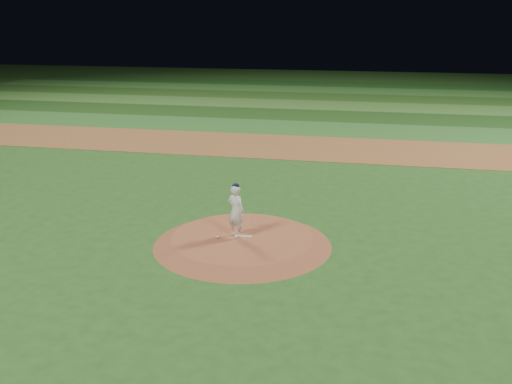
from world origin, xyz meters
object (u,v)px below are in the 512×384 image
rosin_bag (218,237)px  pitcher_on_mound (236,211)px  pitching_rubber (243,236)px  pitchers_mound (243,241)px

rosin_bag → pitcher_on_mound: bearing=24.6°
pitching_rubber → rosin_bag: size_ratio=4.42×
rosin_bag → pitcher_on_mound: pitcher_on_mound is taller
pitching_rubber → rosin_bag: rosin_bag is taller
pitching_rubber → pitcher_on_mound: 0.85m
pitchers_mound → pitcher_on_mound: (-0.20, 0.02, 0.96)m
pitchers_mound → pitching_rubber: pitching_rubber is taller
rosin_bag → pitcher_on_mound: size_ratio=0.07×
pitchers_mound → rosin_bag: rosin_bag is taller
pitching_rubber → pitcher_on_mound: size_ratio=0.31×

